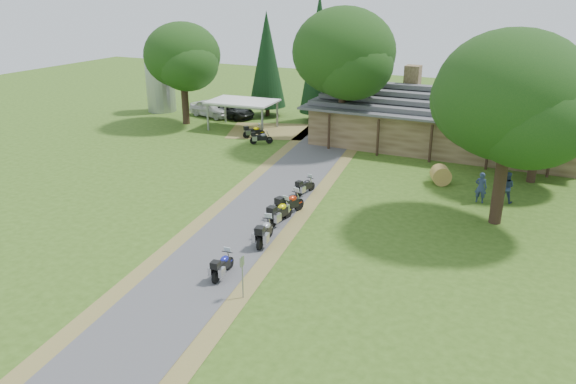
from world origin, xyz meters
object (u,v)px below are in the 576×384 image
at_px(motorcycle_row_b, 265,231).
at_px(motorcycle_row_d, 290,203).
at_px(silo, 160,82).
at_px(hay_bale, 441,175).
at_px(motorcycle_row_e, 305,185).
at_px(motorcycle_carport_b, 261,137).
at_px(motorcycle_carport_a, 254,131).
at_px(lodge, 444,117).
at_px(car_white_sedan, 211,106).
at_px(motorcycle_row_a, 223,264).
at_px(motorcycle_row_c, 280,211).
at_px(car_dark_suv, 231,107).
at_px(carport, 243,115).

xyz_separation_m(motorcycle_row_b, motorcycle_row_d, (-0.50, 3.92, 0.03)).
xyz_separation_m(silo, hay_bale, (30.65, -10.50, -2.32)).
xyz_separation_m(motorcycle_row_e, motorcycle_carport_b, (-8.07, 9.21, -0.01)).
distance_m(motorcycle_row_b, motorcycle_carport_a, 21.03).
relative_size(motorcycle_row_b, motorcycle_row_e, 1.19).
bearing_deg(hay_bale, motorcycle_carport_b, 166.65).
height_order(lodge, silo, silo).
relative_size(car_white_sedan, motorcycle_row_a, 3.55).
bearing_deg(motorcycle_row_c, car_dark_suv, 43.09).
distance_m(silo, carport, 11.90).
bearing_deg(silo, motorcycle_row_e, -34.45).
relative_size(lodge, motorcycle_carport_b, 12.83).
xyz_separation_m(lodge, motorcycle_row_c, (-4.88, -19.41, -1.75)).
xyz_separation_m(motorcycle_row_c, motorcycle_carport_b, (-8.69, 13.99, -0.13)).
bearing_deg(car_white_sedan, car_dark_suv, -66.86).
bearing_deg(motorcycle_row_c, silo, 55.22).
distance_m(motorcycle_row_b, motorcycle_row_d, 3.95).
bearing_deg(carport, motorcycle_row_b, -61.51).
distance_m(silo, motorcycle_carport_a, 15.03).
bearing_deg(hay_bale, motorcycle_row_a, -110.34).
xyz_separation_m(silo, motorcycle_row_b, (24.52, -23.47, -2.25)).
bearing_deg(motorcycle_row_c, lodge, -7.97).
xyz_separation_m(lodge, motorcycle_row_d, (-4.93, -18.11, -1.73)).
bearing_deg(motorcycle_row_c, motorcycle_row_b, -163.88).
distance_m(car_white_sedan, motorcycle_carport_a, 9.45).
relative_size(lodge, motorcycle_row_b, 10.62).
distance_m(motorcycle_row_b, motorcycle_carport_b, 18.96).
distance_m(silo, motorcycle_row_a, 36.71).
height_order(carport, motorcycle_row_e, carport).
relative_size(car_white_sedan, car_dark_suv, 1.15).
bearing_deg(motorcycle_row_b, car_white_sedan, 28.78).
bearing_deg(motorcycle_row_a, silo, 36.34).
xyz_separation_m(motorcycle_carport_a, hay_bale, (16.81, -5.14, 0.03)).
bearing_deg(motorcycle_carport_b, motorcycle_row_b, -95.38).
distance_m(lodge, motorcycle_carport_a, 15.71).
distance_m(silo, motorcycle_row_c, 31.92).
height_order(motorcycle_row_b, hay_bale, motorcycle_row_b).
bearing_deg(car_white_sedan, silo, 102.80).
xyz_separation_m(carport, motorcycle_carport_a, (2.44, -2.37, -0.69)).
xyz_separation_m(car_dark_suv, motorcycle_row_e, (15.32, -16.41, -0.45)).
bearing_deg(motorcycle_row_a, motorcycle_row_e, -0.48).
distance_m(motorcycle_row_a, motorcycle_row_c, 6.47).
height_order(motorcycle_row_c, hay_bale, motorcycle_row_c).
bearing_deg(motorcycle_row_a, carport, 22.70).
bearing_deg(lodge, motorcycle_carport_b, -158.20).
distance_m(motorcycle_row_d, motorcycle_row_e, 3.52).
bearing_deg(motorcycle_row_a, motorcycle_carport_a, 20.27).
relative_size(carport, motorcycle_row_a, 3.42).
relative_size(car_white_sedan, motorcycle_carport_a, 3.56).
bearing_deg(motorcycle_row_e, carport, 54.55).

